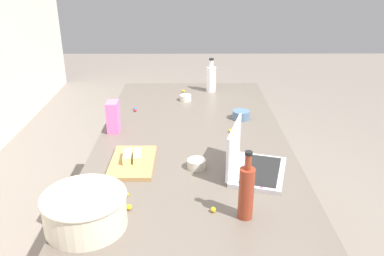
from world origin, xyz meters
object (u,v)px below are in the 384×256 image
(candy_bag, at_px, (113,117))
(ramekin_medium, at_px, (241,115))
(mixing_bowl_large, at_px, (85,210))
(ramekin_wide, at_px, (197,164))
(butter_stick_right, at_px, (127,157))
(ramekin_small, at_px, (186,98))
(bottle_soy, at_px, (246,192))
(bottle_vinegar, at_px, (211,78))
(butter_stick_left, at_px, (137,156))
(laptop, at_px, (250,163))
(cutting_board, at_px, (133,162))

(candy_bag, bearing_deg, ramekin_medium, -75.89)
(mixing_bowl_large, xyz_separation_m, ramekin_wide, (0.42, -0.40, -0.05))
(mixing_bowl_large, distance_m, ramekin_medium, 1.22)
(butter_stick_right, relative_size, ramekin_small, 1.46)
(ramekin_medium, distance_m, candy_bag, 0.74)
(bottle_soy, xyz_separation_m, bottle_vinegar, (1.51, 0.05, -0.01))
(butter_stick_left, xyz_separation_m, ramekin_small, (0.88, -0.21, -0.02))
(laptop, distance_m, bottle_vinegar, 1.18)
(bottle_soy, xyz_separation_m, butter_stick_left, (0.42, 0.45, -0.07))
(mixing_bowl_large, relative_size, candy_bag, 1.76)
(ramekin_wide, height_order, candy_bag, candy_bag)
(butter_stick_left, xyz_separation_m, ramekin_medium, (0.55, -0.54, -0.01))
(butter_stick_left, relative_size, ramekin_medium, 1.09)
(mixing_bowl_large, height_order, butter_stick_left, mixing_bowl_large)
(laptop, xyz_separation_m, ramekin_wide, (0.04, 0.24, -0.03))
(butter_stick_right, bearing_deg, mixing_bowl_large, 170.35)
(bottle_vinegar, bearing_deg, ramekin_medium, -164.08)
(butter_stick_left, xyz_separation_m, candy_bag, (0.37, 0.17, 0.05))
(butter_stick_right, bearing_deg, ramekin_medium, -46.69)
(cutting_board, xyz_separation_m, candy_bag, (0.38, 0.15, 0.08))
(mixing_bowl_large, xyz_separation_m, cutting_board, (0.46, -0.10, -0.06))
(laptop, relative_size, butter_stick_left, 3.26)
(bottle_vinegar, xyz_separation_m, butter_stick_right, (-1.09, 0.44, -0.06))
(bottle_soy, bearing_deg, cutting_board, 48.68)
(ramekin_medium, bearing_deg, ramekin_wide, 155.65)
(laptop, distance_m, ramekin_wide, 0.24)
(butter_stick_right, bearing_deg, laptop, -98.80)
(cutting_board, xyz_separation_m, ramekin_small, (0.89, -0.24, 0.01))
(butter_stick_left, distance_m, ramekin_small, 0.91)
(bottle_soy, height_order, candy_bag, bottle_soy)
(bottle_vinegar, relative_size, ramekin_small, 3.14)
(laptop, xyz_separation_m, mixing_bowl_large, (-0.38, 0.63, 0.02))
(butter_stick_right, height_order, ramekin_wide, butter_stick_right)
(bottle_vinegar, bearing_deg, candy_bag, 141.52)
(ramekin_wide, distance_m, candy_bag, 0.62)
(ramekin_medium, height_order, candy_bag, candy_bag)
(butter_stick_left, relative_size, ramekin_wide, 1.32)
(cutting_board, xyz_separation_m, butter_stick_right, (0.00, 0.02, 0.03))
(bottle_vinegar, height_order, ramekin_small, bottle_vinegar)
(laptop, bearing_deg, ramekin_small, 16.94)
(cutting_board, bearing_deg, butter_stick_right, 77.86)
(butter_stick_left, bearing_deg, butter_stick_right, 96.98)
(butter_stick_left, height_order, ramekin_small, butter_stick_left)
(laptop, relative_size, butter_stick_right, 3.26)
(laptop, height_order, mixing_bowl_large, laptop)
(ramekin_small, bearing_deg, bottle_soy, -169.91)
(bottle_vinegar, bearing_deg, laptop, -174.29)
(ramekin_small, xyz_separation_m, ramekin_wide, (-0.93, -0.06, 0.00))
(candy_bag, bearing_deg, ramekin_small, -37.23)
(mixing_bowl_large, xyz_separation_m, butter_stick_right, (0.47, -0.08, -0.03))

